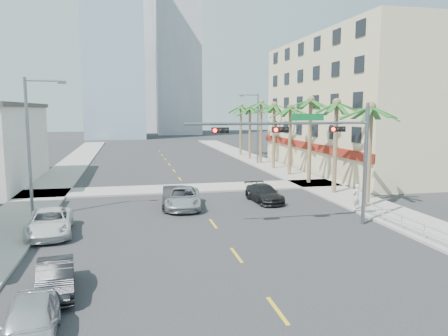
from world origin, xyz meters
name	(u,v)px	position (x,y,z in m)	size (l,w,h in m)	color
ground	(261,288)	(0.00, 0.00, 0.00)	(260.00, 260.00, 0.00)	#262628
sidewalk_right	(324,187)	(12.00, 20.00, 0.07)	(4.00, 120.00, 0.15)	gray
sidewalk_left	(38,199)	(-12.00, 20.00, 0.07)	(4.00, 120.00, 0.15)	gray
sidewalk_cross	(188,188)	(0.00, 22.00, 0.07)	(80.00, 4.00, 0.15)	gray
building_right	(369,105)	(21.99, 30.00, 7.50)	(15.25, 28.00, 15.00)	beige
tower_far_left	(113,38)	(-8.00, 95.00, 24.00)	(14.00, 14.00, 48.00)	#99B2C6
tower_far_right	(177,26)	(9.00, 110.00, 30.00)	(12.00, 12.00, 60.00)	#ADADB2
tower_far_center	(134,64)	(-3.00, 125.00, 21.00)	(16.00, 16.00, 42.00)	#ADADB2
traffic_signal_mast	(317,143)	(5.78, 7.95, 5.06)	(11.12, 0.54, 7.20)	slate
palm_tree_0	(371,108)	(11.60, 12.00, 7.08)	(4.80, 4.80, 7.80)	brown
palm_tree_1	(337,104)	(11.60, 17.20, 7.43)	(4.80, 4.80, 8.16)	brown
palm_tree_2	(311,101)	(11.60, 22.40, 7.78)	(4.80, 4.80, 8.52)	brown
palm_tree_3	(290,109)	(11.60, 27.60, 7.08)	(4.80, 4.80, 7.80)	brown
palm_tree_4	(274,106)	(11.60, 32.80, 7.43)	(4.80, 4.80, 8.16)	brown
palm_tree_5	(261,103)	(11.60, 38.00, 7.78)	(4.80, 4.80, 8.52)	brown
palm_tree_6	(250,109)	(11.60, 43.20, 7.08)	(4.80, 4.80, 7.80)	brown
palm_tree_7	(241,107)	(11.60, 48.40, 7.43)	(4.80, 4.80, 8.16)	brown
streetlight_left	(32,140)	(-11.00, 14.00, 5.06)	(2.55, 0.25, 9.00)	slate
streetlight_right	(256,125)	(11.00, 38.00, 5.06)	(2.55, 0.25, 9.00)	slate
guardrail	(402,220)	(10.30, 6.00, 0.67)	(0.08, 8.08, 1.00)	silver
car_parked_near	(30,323)	(-7.95, -2.54, 0.68)	(1.61, 4.00, 1.36)	silver
car_parked_mid	(56,278)	(-7.80, 1.15, 0.63)	(1.33, 3.82, 1.26)	black
car_parked_far	(50,222)	(-9.40, 9.62, 0.71)	(2.35, 5.09, 1.42)	silver
car_lane_left	(174,197)	(-1.89, 15.11, 0.73)	(1.55, 4.44, 1.46)	black
car_lane_center	(183,198)	(-1.30, 14.72, 0.74)	(2.46, 5.33, 1.48)	silver
car_lane_right	(264,194)	(4.99, 15.43, 0.66)	(1.85, 4.54, 1.32)	black
pedestrian	(356,197)	(10.30, 11.20, 1.02)	(0.64, 0.42, 1.75)	silver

